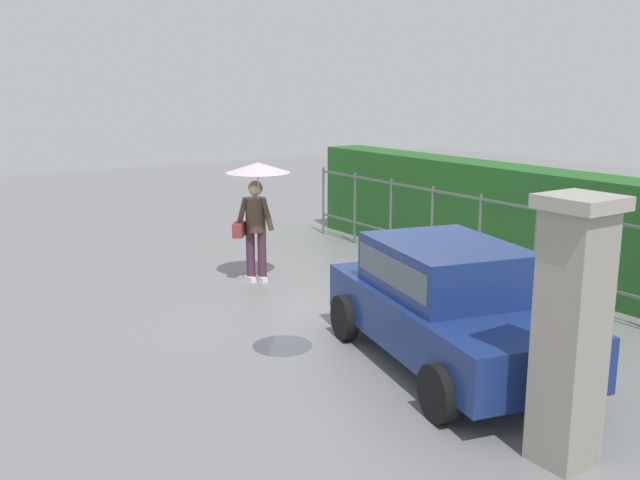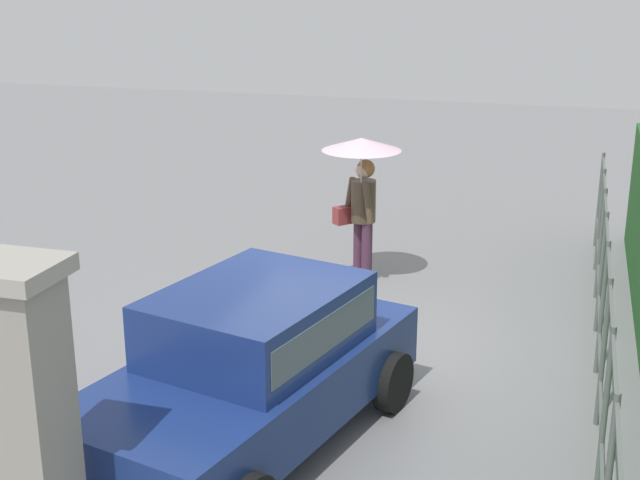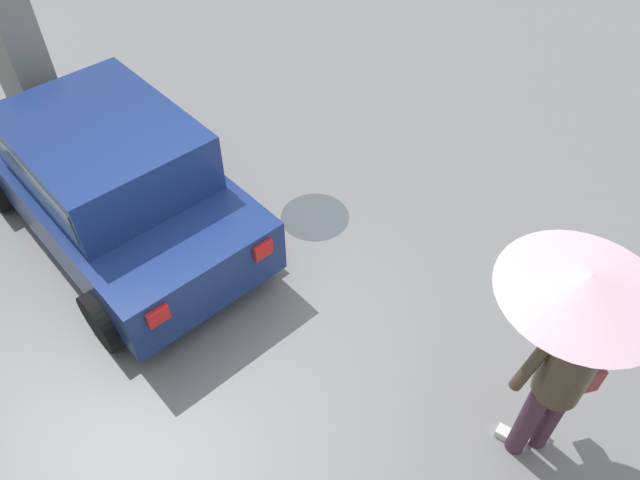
% 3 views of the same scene
% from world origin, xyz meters
% --- Properties ---
extents(ground_plane, '(40.00, 40.00, 0.00)m').
position_xyz_m(ground_plane, '(0.00, 0.00, 0.00)').
color(ground_plane, slate).
extents(car, '(3.98, 2.54, 1.48)m').
position_xyz_m(car, '(2.05, -0.34, 0.80)').
color(car, navy).
rests_on(car, ground).
extents(pedestrian, '(1.07, 1.07, 2.05)m').
position_xyz_m(pedestrian, '(-2.43, -0.45, 1.53)').
color(pedestrian, '#47283D').
rests_on(pedestrian, ground).
extents(gate_pillar, '(0.60, 0.60, 2.42)m').
position_xyz_m(gate_pillar, '(4.31, -1.08, 1.24)').
color(gate_pillar, gray).
rests_on(gate_pillar, ground).
extents(fence_section, '(10.69, 0.05, 1.50)m').
position_xyz_m(fence_section, '(0.24, 2.71, 0.82)').
color(fence_section, '#59605B').
rests_on(fence_section, ground).
extents(puddle_near, '(0.78, 0.78, 0.00)m').
position_xyz_m(puddle_near, '(0.45, -1.68, 0.00)').
color(puddle_near, '#4C545B').
rests_on(puddle_near, ground).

